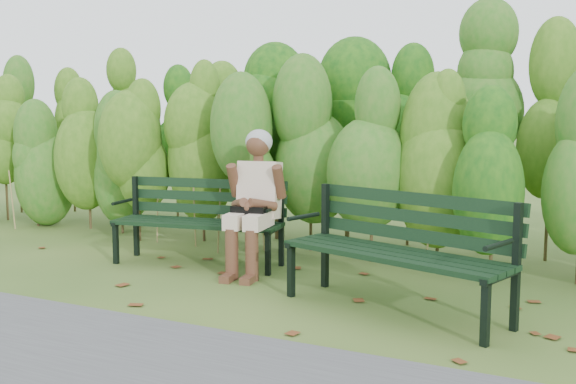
% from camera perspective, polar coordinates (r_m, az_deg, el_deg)
% --- Properties ---
extents(ground, '(80.00, 80.00, 0.00)m').
position_cam_1_polar(ground, '(5.27, -1.71, -8.54)').
color(ground, '#2F511C').
extents(hedge_band, '(11.04, 1.67, 2.42)m').
position_cam_1_polar(hedge_band, '(6.78, 5.71, 5.65)').
color(hedge_band, '#47381E').
rests_on(hedge_band, ground).
extents(leaf_litter, '(5.41, 2.10, 0.01)m').
position_cam_1_polar(leaf_litter, '(5.52, -4.59, -7.80)').
color(leaf_litter, brown).
rests_on(leaf_litter, ground).
extents(bench_left, '(1.61, 0.74, 0.78)m').
position_cam_1_polar(bench_left, '(6.24, -7.35, -1.87)').
color(bench_left, black).
rests_on(bench_left, ground).
extents(bench_right, '(1.74, 1.00, 0.83)m').
position_cam_1_polar(bench_right, '(4.80, 9.58, -4.18)').
color(bench_right, black).
rests_on(bench_right, ground).
extents(seated_woman, '(0.54, 0.78, 1.24)m').
position_cam_1_polar(seated_woman, '(5.83, -2.87, -0.16)').
color(seated_woman, beige).
rests_on(seated_woman, ground).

